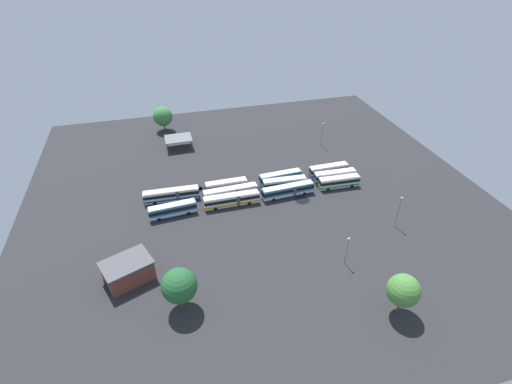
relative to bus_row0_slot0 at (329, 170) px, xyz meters
name	(u,v)px	position (x,y,z in m)	size (l,w,h in m)	color
ground_plane	(257,194)	(23.72, 3.93, -1.85)	(128.39, 128.39, 0.00)	#28282B
bus_row0_slot0	(329,170)	(0.00, 0.00, 0.00)	(12.14, 2.67, 3.51)	silver
bus_row0_slot1	(335,176)	(-0.33, 3.72, 0.00)	(12.65, 2.85, 3.51)	silver
bus_row0_slot2	(339,182)	(-0.20, 6.97, 0.00)	(12.09, 2.91, 3.51)	silver
bus_row1_slot0	(280,177)	(15.58, 0.26, 0.00)	(12.98, 3.19, 3.51)	teal
bus_row1_slot1	(284,183)	(15.45, 3.62, 0.00)	(12.75, 3.07, 3.51)	silver
bus_row1_slot2	(288,190)	(15.63, 7.30, 0.00)	(15.29, 3.34, 3.51)	teal
bus_row2_slot0	(226,186)	(31.94, 0.48, 0.00)	(11.94, 2.62, 3.51)	silver
bus_row2_slot1	(231,193)	(31.44, 4.19, 0.00)	(15.25, 2.99, 3.51)	silver
bus_row2_slot2	(232,200)	(31.86, 7.52, 0.00)	(15.18, 2.54, 3.51)	silver
bus_row3_slot0	(172,195)	(47.47, 0.81, 0.00)	(15.25, 3.00, 3.51)	silver
bus_row3_slot2	(173,210)	(47.80, 7.86, 0.00)	(12.65, 3.49, 3.51)	teal
depot_building	(128,270)	(58.86, 27.95, 0.65)	(11.99, 10.34, 4.98)	brown
maintenance_shelter	(178,138)	(42.39, -30.14, 1.72)	(9.10, 7.18, 3.75)	slate
lamp_post_near_entrance	(322,134)	(-5.56, -18.58, 2.81)	(0.56, 0.28, 8.50)	slate
lamp_post_mid_lot	(398,211)	(-6.35, 27.04, 2.99)	(0.56, 0.28, 8.85)	slate
lamp_post_by_building	(347,250)	(11.92, 35.82, 2.28)	(0.56, 0.28, 7.45)	slate
tree_south_edge	(179,286)	(48.65, 38.51, 4.36)	(7.00, 7.00, 9.72)	brown
tree_east_edge	(163,116)	(46.27, -45.44, 3.77)	(7.08, 7.08, 9.17)	brown
tree_north_edge	(404,291)	(7.90, 50.79, 4.38)	(6.36, 6.36, 9.43)	brown
puddle_near_shelter	(302,200)	(12.37, 10.36, -1.85)	(4.10, 4.10, 0.01)	black
puddle_front_lane	(202,189)	(38.60, -2.38, -1.85)	(2.58, 2.58, 0.01)	black
puddle_centre_drain	(253,189)	(24.22, 1.43, -1.85)	(4.01, 4.01, 0.01)	black
puddle_between_rows	(178,210)	(46.31, 6.03, -1.85)	(2.06, 2.06, 0.01)	black
puddle_back_corner	(196,189)	(40.44, -3.19, -1.85)	(3.82, 3.82, 0.01)	black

